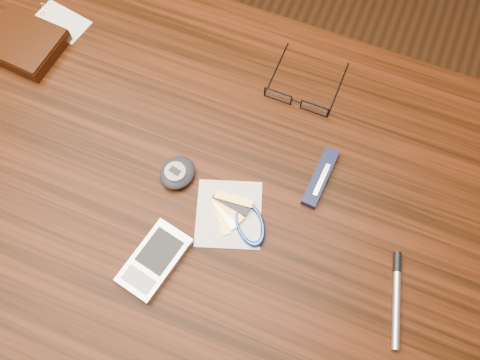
{
  "coord_description": "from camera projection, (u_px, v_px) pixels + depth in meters",
  "views": [
    {
      "loc": [
        0.14,
        -0.24,
        1.45
      ],
      "look_at": [
        0.03,
        0.04,
        0.76
      ],
      "focal_mm": 40.0,
      "sensor_mm": 36.0,
      "label": 1
    }
  ],
  "objects": [
    {
      "name": "desk",
      "position": [
        213.0,
        225.0,
        0.85
      ],
      "size": [
        1.0,
        0.7,
        0.75
      ],
      "color": "#351508",
      "rests_on": "ground"
    },
    {
      "name": "pda_phone",
      "position": [
        155.0,
        260.0,
        0.71
      ],
      "size": [
        0.07,
        0.11,
        0.02
      ],
      "color": "silver",
      "rests_on": "desk"
    },
    {
      "name": "silver_pen",
      "position": [
        397.0,
        292.0,
        0.7
      ],
      "size": [
        0.04,
        0.13,
        0.01
      ],
      "color": "silver",
      "rests_on": "desk"
    },
    {
      "name": "wallet_and_card",
      "position": [
        24.0,
        42.0,
        0.85
      ],
      "size": [
        0.14,
        0.15,
        0.03
      ],
      "color": "black",
      "rests_on": "desk"
    },
    {
      "name": "eyeglasses",
      "position": [
        298.0,
        99.0,
        0.81
      ],
      "size": [
        0.1,
        0.11,
        0.02
      ],
      "color": "black",
      "rests_on": "desk"
    },
    {
      "name": "pedometer",
      "position": [
        177.0,
        173.0,
        0.76
      ],
      "size": [
        0.06,
        0.06,
        0.02
      ],
      "color": "black",
      "rests_on": "desk"
    },
    {
      "name": "pocket_knife",
      "position": [
        320.0,
        178.0,
        0.76
      ],
      "size": [
        0.03,
        0.1,
        0.01
      ],
      "color": "#0E1834",
      "rests_on": "desk"
    },
    {
      "name": "ground",
      "position": [
        224.0,
        303.0,
        1.44
      ],
      "size": [
        3.8,
        3.8,
        0.0
      ],
      "primitive_type": "plane",
      "color": "#472814",
      "rests_on": "ground"
    },
    {
      "name": "notepad_keys",
      "position": [
        239.0,
        218.0,
        0.74
      ],
      "size": [
        0.13,
        0.12,
        0.01
      ],
      "color": "white",
      "rests_on": "desk"
    }
  ]
}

